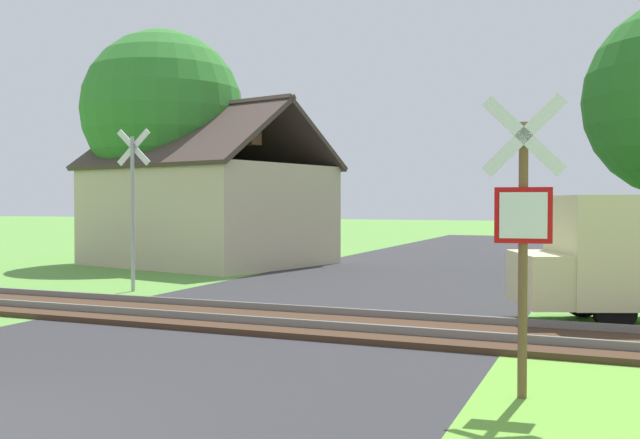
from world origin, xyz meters
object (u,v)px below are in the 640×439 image
(stop_sign_near, at_px, (523,227))
(crossing_sign_far, at_px, (133,198))
(house, at_px, (209,210))
(tree_left, at_px, (163,112))

(stop_sign_near, distance_m, crossing_sign_far, 11.43)
(house, bearing_deg, crossing_sign_far, -58.86)
(stop_sign_near, xyz_separation_m, crossing_sign_far, (-9.64, 6.13, 0.36))
(crossing_sign_far, bearing_deg, stop_sign_near, -38.48)
(house, distance_m, tree_left, 3.85)
(house, xyz_separation_m, tree_left, (-1.72, -0.21, 3.44))
(stop_sign_near, height_order, tree_left, tree_left)
(stop_sign_near, bearing_deg, tree_left, -50.36)
(crossing_sign_far, height_order, house, house)
(crossing_sign_far, xyz_separation_m, tree_left, (-3.96, 7.02, 3.07))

